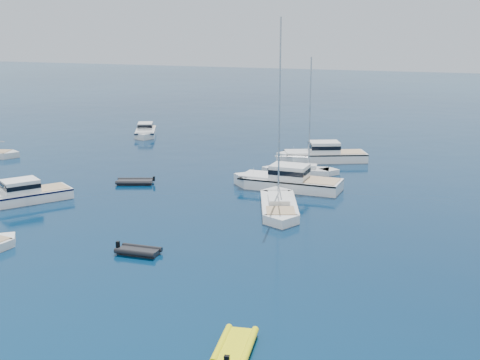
% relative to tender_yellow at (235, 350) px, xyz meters
% --- Properties ---
extents(ground, '(400.00, 400.00, 0.00)m').
position_rel_tender_yellow_xyz_m(ground, '(-12.54, -0.17, 0.00)').
color(ground, navy).
rests_on(ground, ground).
extents(motor_cruiser_left, '(7.98, 9.99, 2.61)m').
position_rel_tender_yellow_xyz_m(motor_cruiser_left, '(-27.72, 17.38, 0.00)').
color(motor_cruiser_left, white).
rests_on(motor_cruiser_left, ground).
extents(motor_cruiser_centre, '(11.46, 3.58, 3.00)m').
position_rel_tender_yellow_xyz_m(motor_cruiser_centre, '(-7.19, 30.87, 0.00)').
color(motor_cruiser_centre, white).
rests_on(motor_cruiser_centre, ground).
extents(motor_cruiser_distant, '(11.49, 7.83, 2.91)m').
position_rel_tender_yellow_xyz_m(motor_cruiser_distant, '(-7.32, 44.59, 0.00)').
color(motor_cruiser_distant, silver).
rests_on(motor_cruiser_distant, ground).
extents(motor_cruiser_horizon, '(6.41, 9.14, 2.33)m').
position_rel_tender_yellow_xyz_m(motor_cruiser_horizon, '(-35.15, 52.44, 0.00)').
color(motor_cruiser_horizon, white).
rests_on(motor_cruiser_horizon, ground).
extents(sailboat_mid_r, '(6.78, 11.54, 16.53)m').
position_rel_tender_yellow_xyz_m(sailboat_mid_r, '(-5.61, 23.59, 0.00)').
color(sailboat_mid_r, white).
rests_on(sailboat_mid_r, ground).
extents(sailboat_centre, '(8.86, 3.97, 12.62)m').
position_rel_tender_yellow_xyz_m(sailboat_centre, '(-7.86, 37.63, 0.00)').
color(sailboat_centre, silver).
rests_on(sailboat_centre, ground).
extents(tender_yellow, '(2.70, 4.06, 0.95)m').
position_rel_tender_yellow_xyz_m(tender_yellow, '(0.00, 0.00, 0.00)').
color(tender_yellow, '#F2F00E').
rests_on(tender_yellow, ground).
extents(tender_grey_near, '(3.23, 1.95, 0.95)m').
position_rel_tender_yellow_xyz_m(tender_grey_near, '(-11.16, 9.86, 0.00)').
color(tender_grey_near, black).
rests_on(tender_grey_near, ground).
extents(tender_grey_far, '(4.29, 3.36, 0.95)m').
position_rel_tender_yellow_xyz_m(tender_grey_far, '(-21.75, 27.11, 0.00)').
color(tender_grey_far, black).
rests_on(tender_grey_far, ground).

